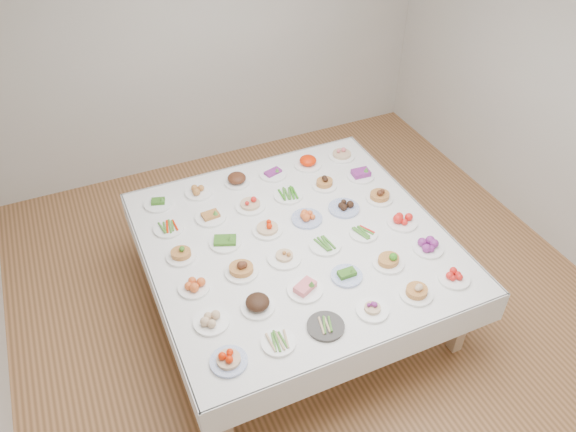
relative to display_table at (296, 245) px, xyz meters
name	(u,v)px	position (x,y,z in m)	size (l,w,h in m)	color
room_envelope	(313,116)	(0.13, 0.02, 1.14)	(5.02, 5.02, 2.81)	#A67045
display_table	(296,245)	(0.00, 0.00, 0.00)	(2.35, 2.35, 0.75)	white
dish_0	(228,356)	(-0.88, -0.89, 0.13)	(0.24, 0.24, 0.14)	#4C66B2
dish_1	(278,342)	(-0.53, -0.89, 0.08)	(0.23, 0.23, 0.05)	white
dish_2	(326,326)	(-0.19, -0.90, 0.08)	(0.26, 0.26, 0.05)	#2E2B28
dish_3	(373,307)	(0.17, -0.90, 0.11)	(0.23, 0.23, 0.11)	white
dish_4	(417,290)	(0.54, -0.90, 0.12)	(0.24, 0.24, 0.13)	white
dish_5	(454,276)	(0.89, -0.88, 0.10)	(0.23, 0.23, 0.09)	white
dish_6	(211,318)	(-0.89, -0.54, 0.11)	(0.25, 0.25, 0.11)	white
dish_7	(257,301)	(-0.55, -0.55, 0.13)	(0.24, 0.24, 0.15)	white
dish_8	(305,286)	(-0.17, -0.54, 0.11)	(0.26, 0.26, 0.12)	white
dish_9	(347,274)	(0.17, -0.54, 0.09)	(0.23, 0.23, 0.09)	#4C66B2
dish_10	(389,258)	(0.53, -0.54, 0.13)	(0.24, 0.24, 0.15)	white
dish_11	(429,245)	(0.90, -0.54, 0.11)	(0.24, 0.24, 0.11)	white
dish_12	(194,284)	(-0.90, -0.18, 0.11)	(0.23, 0.23, 0.10)	white
dish_13	(241,265)	(-0.53, -0.17, 0.14)	(0.29, 0.28, 0.16)	white
dish_14	(284,254)	(-0.17, -0.17, 0.11)	(0.26, 0.26, 0.12)	white
dish_15	(325,244)	(0.18, -0.17, 0.09)	(0.25, 0.25, 0.06)	white
dish_16	(364,232)	(0.53, -0.17, 0.08)	(0.23, 0.23, 0.05)	white
dish_17	(403,219)	(0.89, -0.18, 0.12)	(0.25, 0.25, 0.11)	white
dish_18	(181,252)	(-0.89, 0.17, 0.12)	(0.23, 0.23, 0.13)	white
dish_19	(225,239)	(-0.53, 0.18, 0.11)	(0.25, 0.25, 0.11)	white
dish_20	(267,225)	(-0.17, 0.18, 0.13)	(0.26, 0.26, 0.14)	white
dish_21	(307,216)	(0.19, 0.18, 0.11)	(0.26, 0.26, 0.10)	#4C66B2
dish_22	(344,205)	(0.54, 0.18, 0.11)	(0.26, 0.26, 0.11)	#4C66B2
dish_23	(380,194)	(0.88, 0.17, 0.13)	(0.23, 0.23, 0.14)	white
dish_24	(169,227)	(-0.90, 0.54, 0.09)	(0.25, 0.25, 0.06)	white
dish_25	(210,214)	(-0.54, 0.53, 0.11)	(0.26, 0.26, 0.11)	white
dish_26	(250,200)	(-0.18, 0.53, 0.14)	(0.26, 0.26, 0.15)	white
dish_27	(288,194)	(0.17, 0.53, 0.09)	(0.25, 0.25, 0.06)	white
dish_28	(325,182)	(0.53, 0.54, 0.11)	(0.22, 0.22, 0.12)	white
dish_29	(361,173)	(0.90, 0.53, 0.11)	(0.25, 0.25, 0.11)	white
dish_30	(158,202)	(-0.90, 0.89, 0.10)	(0.25, 0.25, 0.09)	white
dish_31	(198,189)	(-0.53, 0.90, 0.11)	(0.24, 0.24, 0.11)	white
dish_32	(237,179)	(-0.17, 0.90, 0.12)	(0.22, 0.22, 0.12)	white
dish_33	(273,172)	(0.18, 0.88, 0.10)	(0.25, 0.25, 0.10)	white
dish_34	(308,159)	(0.54, 0.89, 0.14)	(0.25, 0.25, 0.15)	white
dish_35	(342,151)	(0.90, 0.89, 0.13)	(0.25, 0.25, 0.14)	white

